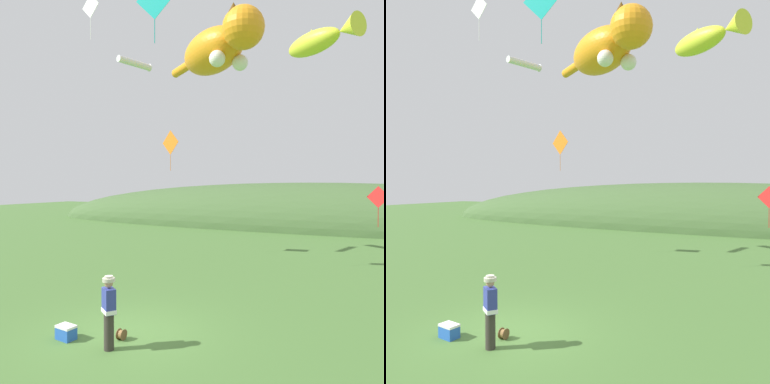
# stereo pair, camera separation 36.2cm
# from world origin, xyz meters

# --- Properties ---
(ground_plane) EXTENTS (120.00, 120.00, 0.00)m
(ground_plane) POSITION_xyz_m (0.00, 0.00, 0.00)
(ground_plane) COLOR #477033
(distant_hill_ridge) EXTENTS (57.54, 11.92, 8.33)m
(distant_hill_ridge) POSITION_xyz_m (0.00, 28.21, 0.00)
(distant_hill_ridge) COLOR #426033
(distant_hill_ridge) RESTS_ON ground
(festival_attendant) EXTENTS (0.49, 0.45, 1.77)m
(festival_attendant) POSITION_xyz_m (0.15, -0.90, 0.95)
(festival_attendant) COLOR #332D28
(festival_attendant) RESTS_ON ground
(kite_spool) EXTENTS (0.17, 0.28, 0.28)m
(kite_spool) POSITION_xyz_m (0.07, -0.30, 0.14)
(kite_spool) COLOR olive
(kite_spool) RESTS_ON ground
(picnic_cooler) EXTENTS (0.53, 0.39, 0.36)m
(picnic_cooler) POSITION_xyz_m (-1.22, -0.89, 0.18)
(picnic_cooler) COLOR blue
(picnic_cooler) RESTS_ON ground
(kite_giant_cat) EXTENTS (6.60, 5.33, 2.39)m
(kite_giant_cat) POSITION_xyz_m (-0.81, 8.58, 10.41)
(kite_giant_cat) COLOR orange
(kite_fish_windsock) EXTENTS (2.61, 2.14, 0.83)m
(kite_fish_windsock) POSITION_xyz_m (4.30, 4.33, 8.49)
(kite_fish_windsock) COLOR yellow
(kite_tube_streamer) EXTENTS (1.02, 2.19, 0.44)m
(kite_tube_streamer) POSITION_xyz_m (-5.98, 9.22, 10.62)
(kite_tube_streamer) COLOR white
(kite_diamond_orange) EXTENTS (1.28, 0.51, 2.27)m
(kite_diamond_orange) POSITION_xyz_m (-4.45, 10.46, 6.32)
(kite_diamond_orange) COLOR orange
(kite_diamond_red) EXTENTS (1.00, 0.25, 1.92)m
(kite_diamond_red) POSITION_xyz_m (6.07, 11.39, 3.36)
(kite_diamond_red) COLOR red
(kite_diamond_white) EXTENTS (1.01, 0.17, 1.92)m
(kite_diamond_white) POSITION_xyz_m (-5.06, 4.56, 11.53)
(kite_diamond_white) COLOR white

